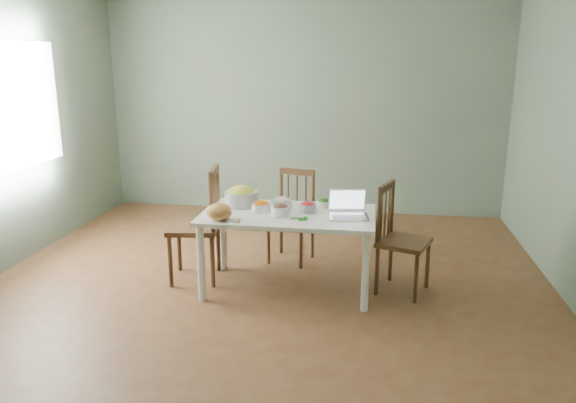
# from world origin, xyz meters

# --- Properties ---
(floor) EXTENTS (5.00, 5.00, 0.00)m
(floor) POSITION_xyz_m (0.00, 0.00, 0.00)
(floor) COLOR #522C18
(floor) RESTS_ON ground
(wall_back) EXTENTS (5.00, 0.00, 2.70)m
(wall_back) POSITION_xyz_m (0.00, 2.50, 1.35)
(wall_back) COLOR slate
(wall_back) RESTS_ON ground
(wall_front) EXTENTS (5.00, 0.00, 2.70)m
(wall_front) POSITION_xyz_m (0.00, -2.50, 1.35)
(wall_front) COLOR slate
(wall_front) RESTS_ON ground
(window_left) EXTENTS (0.04, 1.60, 1.20)m
(window_left) POSITION_xyz_m (-2.48, 0.30, 1.50)
(window_left) COLOR white
(window_left) RESTS_ON ground
(dining_table) EXTENTS (1.45, 0.82, 0.68)m
(dining_table) POSITION_xyz_m (0.20, -0.03, 0.34)
(dining_table) COLOR white
(dining_table) RESTS_ON floor
(chair_far) EXTENTS (0.47, 0.46, 0.89)m
(chair_far) POSITION_xyz_m (0.12, 0.64, 0.44)
(chair_far) COLOR #331C0B
(chair_far) RESTS_ON floor
(chair_left) EXTENTS (0.49, 0.51, 1.02)m
(chair_left) POSITION_xyz_m (-0.66, 0.06, 0.51)
(chair_left) COLOR #331C0B
(chair_left) RESTS_ON floor
(chair_right) EXTENTS (0.51, 0.52, 0.93)m
(chair_right) POSITION_xyz_m (1.18, 0.06, 0.47)
(chair_right) COLOR #331C0B
(chair_right) RESTS_ON floor
(bread_boule) EXTENTS (0.28, 0.28, 0.14)m
(bread_boule) POSITION_xyz_m (-0.32, -0.31, 0.75)
(bread_boule) COLOR #C58746
(bread_boule) RESTS_ON dining_table
(butter_stick) EXTENTS (0.11, 0.05, 0.03)m
(butter_stick) POSITION_xyz_m (-0.19, -0.35, 0.70)
(butter_stick) COLOR beige
(butter_stick) RESTS_ON dining_table
(bowl_squash) EXTENTS (0.33, 0.33, 0.17)m
(bowl_squash) POSITION_xyz_m (-0.24, 0.15, 0.77)
(bowl_squash) COLOR gold
(bowl_squash) RESTS_ON dining_table
(bowl_carrot) EXTENTS (0.20, 0.20, 0.09)m
(bowl_carrot) POSITION_xyz_m (-0.04, -0.01, 0.73)
(bowl_carrot) COLOR #FE6100
(bowl_carrot) RESTS_ON dining_table
(bowl_onion) EXTENTS (0.21, 0.21, 0.09)m
(bowl_onion) POSITION_xyz_m (0.12, 0.13, 0.73)
(bowl_onion) COLOR white
(bowl_onion) RESTS_ON dining_table
(bowl_mushroom) EXTENTS (0.17, 0.17, 0.10)m
(bowl_mushroom) POSITION_xyz_m (0.15, -0.12, 0.73)
(bowl_mushroom) COLOR #38170F
(bowl_mushroom) RESTS_ON dining_table
(bowl_redpep) EXTENTS (0.18, 0.18, 0.09)m
(bowl_redpep) POSITION_xyz_m (0.36, 0.03, 0.73)
(bowl_redpep) COLOR #BC283C
(bowl_redpep) RESTS_ON dining_table
(bowl_broccoli) EXTENTS (0.13, 0.13, 0.08)m
(bowl_broccoli) POSITION_xyz_m (0.48, 0.20, 0.72)
(bowl_broccoli) COLOR #2B6119
(bowl_broccoli) RESTS_ON dining_table
(flatbread) EXTENTS (0.23, 0.23, 0.02)m
(flatbread) POSITION_xyz_m (0.50, 0.28, 0.69)
(flatbread) COLOR #D8BF77
(flatbread) RESTS_ON dining_table
(basil_bunch) EXTENTS (0.18, 0.18, 0.02)m
(basil_bunch) POSITION_xyz_m (0.31, -0.19, 0.69)
(basil_bunch) COLOR #157915
(basil_bunch) RESTS_ON dining_table
(laptop) EXTENTS (0.36, 0.33, 0.22)m
(laptop) POSITION_xyz_m (0.71, -0.09, 0.79)
(laptop) COLOR silver
(laptop) RESTS_ON dining_table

